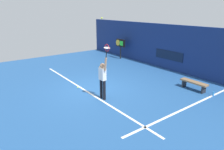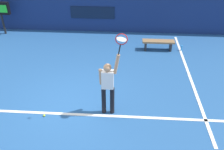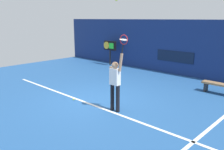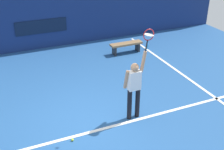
# 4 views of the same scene
# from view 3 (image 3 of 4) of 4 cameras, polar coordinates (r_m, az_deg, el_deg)

# --- Properties ---
(ground_plane) EXTENTS (18.00, 18.00, 0.00)m
(ground_plane) POSITION_cam_3_polar(r_m,az_deg,el_deg) (9.14, -4.02, -6.05)
(ground_plane) COLOR #23518C
(back_wall) EXTENTS (18.00, 0.20, 3.00)m
(back_wall) POSITION_cam_3_polar(r_m,az_deg,el_deg) (13.56, 15.28, 6.46)
(back_wall) COLOR navy
(back_wall) RESTS_ON ground_plane
(sponsor_banner_center) EXTENTS (2.20, 0.03, 0.60)m
(sponsor_banner_center) POSITION_cam_3_polar(r_m,az_deg,el_deg) (13.52, 14.91, 4.32)
(sponsor_banner_center) COLOR #0C1933
(court_baseline) EXTENTS (10.00, 0.10, 0.01)m
(court_baseline) POSITION_cam_3_polar(r_m,az_deg,el_deg) (8.87, -6.13, -6.69)
(court_baseline) COLOR white
(court_baseline) RESTS_ON ground_plane
(tennis_player) EXTENTS (0.58, 0.31, 1.99)m
(tennis_player) POSITION_cam_3_polar(r_m,az_deg,el_deg) (7.80, 0.76, -1.70)
(tennis_player) COLOR black
(tennis_player) RESTS_ON ground_plane
(tennis_racket) EXTENTS (0.36, 0.27, 0.62)m
(tennis_racket) POSITION_cam_3_polar(r_m,az_deg,el_deg) (7.31, 2.82, 8.25)
(tennis_racket) COLOR black
(tennis_ball) EXTENTS (0.07, 0.07, 0.07)m
(tennis_ball) POSITION_cam_3_polar(r_m,az_deg,el_deg) (7.42, 1.06, 17.70)
(tennis_ball) COLOR #CCE033
(scoreboard_clock) EXTENTS (0.96, 0.20, 1.61)m
(scoreboard_clock) POSITION_cam_3_polar(r_m,az_deg,el_deg) (15.65, -0.49, 6.89)
(scoreboard_clock) COLOR black
(scoreboard_clock) RESTS_ON ground_plane
(court_bench) EXTENTS (1.40, 0.36, 0.45)m
(court_bench) POSITION_cam_3_polar(r_m,az_deg,el_deg) (10.71, 24.51, -2.43)
(court_bench) COLOR olive
(court_bench) RESTS_ON ground_plane
(spare_ball) EXTENTS (0.07, 0.07, 0.07)m
(spare_ball) POSITION_cam_3_polar(r_m,az_deg,el_deg) (9.23, -9.25, -5.79)
(spare_ball) COLOR #CCE033
(spare_ball) RESTS_ON ground_plane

